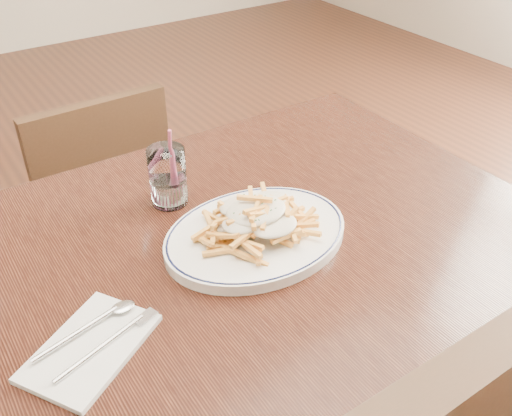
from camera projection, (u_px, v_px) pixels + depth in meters
table at (222, 279)px, 1.05m from camera, size 1.20×0.80×0.75m
chair_far at (100, 203)px, 1.64m from camera, size 0.38×0.38×0.80m
fries_plate at (256, 235)px, 1.01m from camera, size 0.40×0.37×0.02m
loaded_fries at (256, 215)px, 0.99m from camera, size 0.21×0.17×0.06m
napkin at (90, 348)px, 0.81m from camera, size 0.22×0.20×0.01m
cutlery at (88, 341)px, 0.81m from camera, size 0.19×0.12×0.01m
water_glass at (168, 180)px, 1.09m from camera, size 0.07×0.07×0.16m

